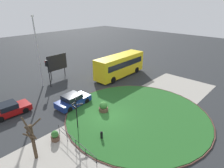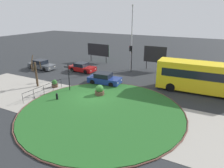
{
  "view_description": "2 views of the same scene",
  "coord_description": "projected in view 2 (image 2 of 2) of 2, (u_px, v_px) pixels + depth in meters",
  "views": [
    {
      "loc": [
        -11.9,
        -11.81,
        10.81
      ],
      "look_at": [
        2.9,
        1.93,
        2.13
      ],
      "focal_mm": 30.3,
      "sensor_mm": 36.0,
      "label": 1
    },
    {
      "loc": [
        10.54,
        -16.27,
        8.47
      ],
      "look_at": [
        1.84,
        0.83,
        1.55
      ],
      "focal_mm": 32.05,
      "sensor_mm": 36.0,
      "label": 2
    }
  ],
  "objects": [
    {
      "name": "railing_grass_edge",
      "position": [
        44.0,
        89.0,
        21.6
      ],
      "size": [
        0.38,
        5.28,
        1.01
      ],
      "rotation": [
        0.0,
        0.0,
        4.65
      ],
      "color": "black",
      "rests_on": "ground"
    },
    {
      "name": "ground",
      "position": [
        93.0,
        98.0,
        21.01
      ],
      "size": [
        120.0,
        120.0,
        0.0
      ],
      "primitive_type": "plane",
      "color": "#282B2D"
    },
    {
      "name": "planter_near_signpost",
      "position": [
        100.0,
        91.0,
        21.37
      ],
      "size": [
        1.0,
        1.0,
        1.2
      ],
      "color": "brown",
      "rests_on": "ground"
    },
    {
      "name": "signpost_directional",
      "position": [
        69.0,
        76.0,
        22.23
      ],
      "size": [
        1.05,
        0.97,
        3.15
      ],
      "color": "black",
      "rests_on": "ground"
    },
    {
      "name": "car_near_lane",
      "position": [
        82.0,
        67.0,
        30.06
      ],
      "size": [
        4.02,
        2.04,
        1.32
      ],
      "rotation": [
        0.0,
        0.0,
        -0.04
      ],
      "color": "maroon",
      "rests_on": "ground"
    },
    {
      "name": "car_trailing",
      "position": [
        41.0,
        65.0,
        31.37
      ],
      "size": [
        4.63,
        1.92,
        1.43
      ],
      "rotation": [
        0.0,
        0.0,
        -0.04
      ],
      "color": "#474C51",
      "rests_on": "ground"
    },
    {
      "name": "sidewalk_paving",
      "position": [
        81.0,
        105.0,
        19.24
      ],
      "size": [
        32.0,
        7.77,
        0.02
      ],
      "primitive_type": "cube",
      "color": "#9E998E",
      "rests_on": "ground"
    },
    {
      "name": "grass_kerb_ring",
      "position": [
        102.0,
        110.0,
        18.18
      ],
      "size": [
        14.89,
        14.89,
        0.11
      ],
      "primitive_type": "torus",
      "color": "brown",
      "rests_on": "ground"
    },
    {
      "name": "billboard_left",
      "position": [
        98.0,
        50.0,
        35.36
      ],
      "size": [
        4.43,
        0.38,
        3.21
      ],
      "rotation": [
        0.0,
        0.0,
        -0.05
      ],
      "color": "black",
      "rests_on": "ground"
    },
    {
      "name": "grass_island",
      "position": [
        102.0,
        110.0,
        18.18
      ],
      "size": [
        14.58,
        14.58,
        0.1
      ],
      "primitive_type": "cylinder",
      "color": "#235B23",
      "rests_on": "ground"
    },
    {
      "name": "bus_yellow",
      "position": [
        201.0,
        77.0,
        21.79
      ],
      "size": [
        9.35,
        2.74,
        3.37
      ],
      "rotation": [
        0.0,
        0.0,
        0.02
      ],
      "color": "yellow",
      "rests_on": "ground"
    },
    {
      "name": "planter_kerbside",
      "position": [
        55.0,
        84.0,
        23.76
      ],
      "size": [
        0.73,
        0.73,
        0.94
      ],
      "color": "brown",
      "rests_on": "ground"
    },
    {
      "name": "bollard_foreground",
      "position": [
        57.0,
        97.0,
        20.25
      ],
      "size": [
        0.22,
        0.22,
        0.77
      ],
      "color": "black",
      "rests_on": "ground"
    },
    {
      "name": "lamppost_tall",
      "position": [
        132.0,
        37.0,
        29.66
      ],
      "size": [
        0.32,
        0.32,
        9.48
      ],
      "color": "#B7B7BC",
      "rests_on": "ground"
    },
    {
      "name": "car_far_lane",
      "position": [
        104.0,
        79.0,
        24.86
      ],
      "size": [
        4.13,
        2.1,
        1.39
      ],
      "rotation": [
        0.0,
        0.0,
        0.06
      ],
      "color": "navy",
      "rests_on": "ground"
    },
    {
      "name": "traffic_light_near",
      "position": [
        131.0,
        53.0,
        29.24
      ],
      "size": [
        0.49,
        0.27,
        3.86
      ],
      "rotation": [
        0.0,
        0.0,
        3.11
      ],
      "color": "black",
      "rests_on": "ground"
    },
    {
      "name": "billboard_right",
      "position": [
        155.0,
        55.0,
        30.2
      ],
      "size": [
        3.42,
        0.23,
        3.66
      ],
      "rotation": [
        0.0,
        0.0,
        0.02
      ],
      "color": "black",
      "rests_on": "ground"
    },
    {
      "name": "street_tree_bare",
      "position": [
        36.0,
        72.0,
        23.6
      ],
      "size": [
        1.52,
        1.52,
        3.76
      ],
      "color": "#423323",
      "rests_on": "ground"
    }
  ]
}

